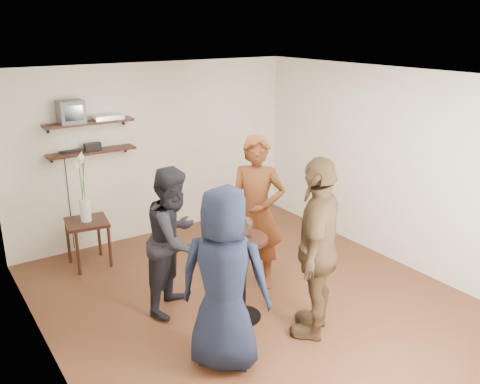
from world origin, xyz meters
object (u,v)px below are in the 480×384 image
Objects in this scene: drinks_table at (243,267)px; radio at (93,147)px; person_plaid at (256,213)px; side_table at (87,228)px; person_dark at (175,239)px; person_navy at (224,279)px; crt_monitor at (71,112)px; person_brown at (318,248)px; dvd_deck at (108,117)px.

radio is at bearing 104.19° from drinks_table.
person_plaid is at bearing 44.10° from drinks_table.
person_plaid is (1.56, -1.68, 0.42)m from side_table.
person_dark is 0.94× the size of person_navy.
radio is at bearing 54.61° from side_table.
person_dark reaches higher than side_table.
crt_monitor is 2.80m from person_plaid.
person_navy is 0.93× the size of person_brown.
dvd_deck reaches higher than radio.
person_dark is at bearing 127.68° from drinks_table.
crt_monitor is at bearing -104.93° from person_brown.
crt_monitor is 2.40m from person_dark.
drinks_table is 0.82m from person_dark.
person_plaid is (1.00, -2.12, -0.95)m from dvd_deck.
person_dark is 1.60m from person_brown.
crt_monitor is at bearing 171.14° from person_plaid.
crt_monitor is 0.17× the size of person_plaid.
person_plaid is 1.07× the size of person_navy.
person_navy is (-0.14, -3.22, -1.01)m from dvd_deck.
side_table is 0.36× the size of person_navy.
crt_monitor reaches higher than side_table.
person_navy is (0.10, -3.22, -0.63)m from radio.
drinks_table is 0.55× the size of person_navy.
person_plaid is at bearing -64.64° from dvd_deck.
person_navy is (-0.58, -0.55, 0.27)m from drinks_table.
person_brown is (-0.08, -1.18, 0.01)m from person_plaid.
dvd_deck is 0.22× the size of person_navy.
person_plaid reaches higher than side_table.
person_navy reaches higher than person_dark.
side_table is (-0.55, -0.43, -1.37)m from dvd_deck.
person_navy is at bearing -131.99° from person_dark.
person_navy is at bearing -42.23° from person_brown.
person_brown reaches higher than person_plaid.
drinks_table is (0.43, -2.67, -1.27)m from dvd_deck.
drinks_table reaches higher than side_table.
side_table is 2.84m from person_navy.
person_brown is at bearing -47.97° from person_plaid.
person_dark is (-1.06, 0.08, -0.11)m from person_plaid.
radio is at bearing -108.66° from person_brown.
side_table is 0.38× the size of person_dark.
person_dark is 1.19m from person_navy.
person_plaid reaches higher than drinks_table.
person_dark is at bearing -48.01° from person_navy.
crt_monitor is 3.74m from person_brown.
crt_monitor reaches higher than person_dark.
person_brown reaches higher than person_dark.
person_brown reaches higher than drinks_table.
drinks_table is (0.92, -2.67, -1.39)m from crt_monitor.
radio is at bearing 180.00° from dvd_deck.
person_plaid is (1.50, -2.12, -1.07)m from crt_monitor.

